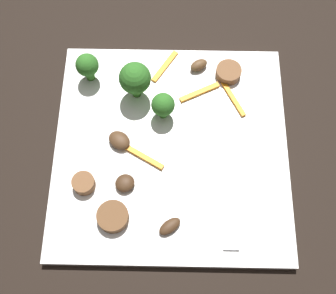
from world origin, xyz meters
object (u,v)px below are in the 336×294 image
object	(u,v)px
mushroom_0	(122,183)
pepper_strip_0	(197,92)
broccoli_floret_0	(84,66)
sausage_slice_0	(80,183)
pepper_strip_3	(162,66)
mushroom_2	(116,140)
sausage_slice_2	(226,72)
fork	(225,185)
mushroom_3	(163,226)
pepper_strip_2	(230,99)
broccoli_floret_1	(160,105)
pepper_strip_1	(140,156)
mushroom_1	(196,65)
plate	(168,149)
sausage_slice_1	(110,217)
broccoli_floret_2	(132,79)

from	to	relation	value
mushroom_0	pepper_strip_0	world-z (taller)	mushroom_0
broccoli_floret_0	pepper_strip_0	distance (m)	0.15
sausage_slice_0	pepper_strip_3	size ratio (longest dim) A/B	0.49
mushroom_2	pepper_strip_0	bearing A→B (deg)	125.93
sausage_slice_2	fork	bearing A→B (deg)	-1.79
mushroom_3	pepper_strip_2	xyz separation A→B (m)	(-0.17, 0.08, -0.00)
broccoli_floret_1	pepper_strip_1	distance (m)	0.07
mushroom_1	mushroom_3	size ratio (longest dim) A/B	0.87
fork	pepper_strip_3	bearing A→B (deg)	-154.39
plate	sausage_slice_1	size ratio (longest dim) A/B	7.85
sausage_slice_0	sausage_slice_1	xyz separation A→B (m)	(0.04, 0.04, -0.00)
plate	pepper_strip_2	world-z (taller)	pepper_strip_2
broccoli_floret_1	sausage_slice_1	size ratio (longest dim) A/B	1.13
sausage_slice_1	pepper_strip_3	bearing A→B (deg)	165.09
plate	fork	world-z (taller)	fork
broccoli_floret_0	sausage_slice_2	distance (m)	0.18
fork	pepper_strip_2	distance (m)	0.11
mushroom_3	pepper_strip_3	size ratio (longest dim) A/B	0.51
broccoli_floret_2	sausage_slice_2	world-z (taller)	broccoli_floret_2
broccoli_floret_1	broccoli_floret_2	bearing A→B (deg)	-130.51
broccoli_floret_2	sausage_slice_2	size ratio (longest dim) A/B	1.75
mushroom_2	mushroom_3	distance (m)	0.12
sausage_slice_2	pepper_strip_0	size ratio (longest dim) A/B	0.60
plate	pepper_strip_0	world-z (taller)	pepper_strip_0
broccoli_floret_1	mushroom_3	world-z (taller)	broccoli_floret_1
mushroom_3	pepper_strip_0	xyz separation A→B (m)	(-0.17, 0.04, -0.00)
sausage_slice_1	pepper_strip_0	bearing A→B (deg)	148.92
pepper_strip_0	mushroom_2	bearing A→B (deg)	-54.07
broccoli_floret_0	pepper_strip_2	bearing A→B (deg)	80.87
plate	broccoli_floret_1	distance (m)	0.05
broccoli_floret_0	pepper_strip_0	xyz separation A→B (m)	(0.02, 0.14, -0.03)
fork	pepper_strip_2	xyz separation A→B (m)	(-0.11, 0.01, 0.00)
sausage_slice_0	mushroom_2	distance (m)	0.07
sausage_slice_0	mushroom_1	bearing A→B (deg)	140.60
pepper_strip_1	broccoli_floret_0	bearing A→B (deg)	-146.65
sausage_slice_2	broccoli_floret_0	bearing A→B (deg)	-87.74
sausage_slice_1	fork	bearing A→B (deg)	107.51
pepper_strip_0	pepper_strip_1	distance (m)	0.11
mushroom_3	pepper_strip_2	size ratio (longest dim) A/B	0.51
fork	broccoli_floret_0	distance (m)	0.23
broccoli_floret_2	pepper_strip_1	distance (m)	0.09
mushroom_0	pepper_strip_1	bearing A→B (deg)	150.88
mushroom_2	pepper_strip_3	size ratio (longest dim) A/B	0.53
fork	broccoli_floret_0	bearing A→B (deg)	-129.69
broccoli_floret_0	broccoli_floret_1	xyz separation A→B (m)	(0.05, 0.10, -0.00)
broccoli_floret_0	sausage_slice_1	bearing A→B (deg)	12.72
plate	pepper_strip_2	xyz separation A→B (m)	(-0.07, 0.08, 0.01)
mushroom_0	mushroom_2	bearing A→B (deg)	-169.85
broccoli_floret_1	mushroom_1	bearing A→B (deg)	147.37
broccoli_floret_2	sausage_slice_1	world-z (taller)	broccoli_floret_2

